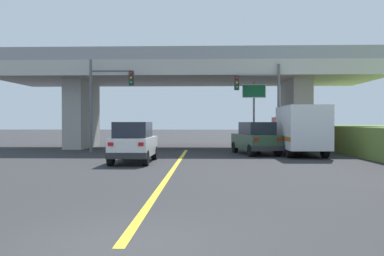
# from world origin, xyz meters

# --- Properties ---
(ground) EXTENTS (160.00, 160.00, 0.00)m
(ground) POSITION_xyz_m (0.00, 25.36, 0.00)
(ground) COLOR #2B2B2D
(overpass_bridge) EXTENTS (28.47, 8.70, 7.18)m
(overpass_bridge) POSITION_xyz_m (0.00, 25.36, 5.09)
(overpass_bridge) COLOR #B7B5AD
(overpass_bridge) RESTS_ON ground
(lane_divider_stripe) EXTENTS (0.20, 22.83, 0.01)m
(lane_divider_stripe) POSITION_xyz_m (0.00, 11.41, 0.00)
(lane_divider_stripe) COLOR yellow
(lane_divider_stripe) RESTS_ON ground
(suv_lead) EXTENTS (1.88, 4.33, 2.02)m
(suv_lead) POSITION_xyz_m (-2.18, 13.63, 1.01)
(suv_lead) COLOR silver
(suv_lead) RESTS_ON ground
(suv_crossing) EXTENTS (2.76, 4.77, 2.02)m
(suv_crossing) POSITION_xyz_m (4.50, 18.97, 1.01)
(suv_crossing) COLOR #2D4C33
(suv_crossing) RESTS_ON ground
(box_truck) EXTENTS (2.33, 6.71, 2.97)m
(box_truck) POSITION_xyz_m (7.11, 18.60, 1.57)
(box_truck) COLOR red
(box_truck) RESTS_ON ground
(traffic_signal_nearside) EXTENTS (3.04, 0.36, 5.89)m
(traffic_signal_nearside) POSITION_xyz_m (5.28, 20.76, 3.70)
(traffic_signal_nearside) COLOR #56595E
(traffic_signal_nearside) RESTS_ON ground
(traffic_signal_farside) EXTENTS (2.97, 0.36, 6.17)m
(traffic_signal_farside) POSITION_xyz_m (-5.33, 20.32, 3.88)
(traffic_signal_farside) COLOR #56595E
(traffic_signal_farside) RESTS_ON ground
(highway_sign) EXTENTS (1.66, 0.17, 4.85)m
(highway_sign) POSITION_xyz_m (4.82, 22.56, 3.58)
(highway_sign) COLOR slate
(highway_sign) RESTS_ON ground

